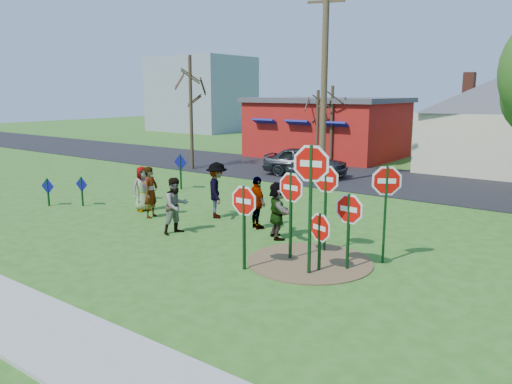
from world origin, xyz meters
TOP-DOWN VIEW (x-y plane):
  - ground at (0.00, 0.00)m, footprint 120.00×120.00m
  - road at (0.00, 11.50)m, footprint 120.00×7.50m
  - dirt_patch at (4.50, -1.00)m, footprint 3.20×3.20m
  - red_building at (-5.50, 17.99)m, footprint 9.40×7.69m
  - cream_house at (5.50, 18.00)m, footprint 9.40×9.40m
  - distant_building at (-28.00, 30.00)m, footprint 10.00×8.00m
  - stop_sign_a at (3.48, -2.42)m, footprint 1.00×0.07m
  - stop_sign_b at (4.37, -0.02)m, footprint 1.01×0.07m
  - stop_sign_c at (4.92, -1.75)m, footprint 1.16×0.27m
  - stop_sign_d at (6.01, 0.08)m, footprint 0.86×0.56m
  - stop_sign_e at (5.01, -1.43)m, footprint 0.91×0.29m
  - stop_sign_f at (5.51, -0.93)m, footprint 1.01×0.07m
  - stop_sign_g at (3.97, -1.11)m, footprint 1.04×0.14m
  - blue_diamond_a at (-6.75, -1.45)m, footprint 0.61×0.15m
  - blue_diamond_b at (-5.73, -0.67)m, footprint 0.58×0.11m
  - blue_diamond_c at (-4.72, 1.41)m, footprint 0.58×0.13m
  - blue_diamond_d at (-5.11, 3.95)m, footprint 0.72×0.07m
  - person_a at (-3.29, 0.22)m, footprint 0.74×0.92m
  - person_b at (-2.30, -0.26)m, footprint 0.59×0.74m
  - person_c at (-0.15, -1.16)m, footprint 0.82×0.96m
  - person_d at (-0.44, 1.06)m, footprint 1.37×1.40m
  - person_e at (1.51, 0.76)m, footprint 1.06×0.80m
  - person_f at (2.63, 0.25)m, footprint 1.53×1.41m
  - suv at (-2.45, 10.21)m, footprint 4.54×2.46m
  - utility_pole at (-0.64, 8.71)m, footprint 2.18×0.88m
  - bare_tree_west at (-8.80, 8.50)m, footprint 1.80×1.80m
  - bare_tree_east at (-3.25, 14.39)m, footprint 1.80×1.80m
  - bare_tree_mid at (-9.21, 8.93)m, footprint 1.80×1.80m
  - bare_tree_extra at (-4.04, 14.12)m, footprint 1.80×1.80m

SIDE VIEW (x-z plane):
  - ground at x=0.00m, z-range 0.00..0.00m
  - dirt_patch at x=4.50m, z-range 0.00..0.03m
  - road at x=0.00m, z-range 0.00..0.04m
  - blue_diamond_a at x=-6.75m, z-range 0.12..1.20m
  - blue_diamond_c at x=-4.72m, z-range 0.13..1.25m
  - blue_diamond_b at x=-5.73m, z-range 0.13..1.27m
  - suv at x=-2.45m, z-range 0.04..1.51m
  - person_a at x=-3.29m, z-range 0.00..1.64m
  - person_e at x=1.51m, z-range 0.00..1.68m
  - person_f at x=2.63m, z-range 0.00..1.71m
  - person_c at x=-0.15m, z-range 0.00..1.74m
  - person_b at x=-2.30m, z-range 0.00..1.77m
  - person_d at x=-0.44m, z-range 0.00..1.93m
  - blue_diamond_d at x=-5.11m, z-range 0.20..1.77m
  - stop_sign_e at x=5.01m, z-range 0.23..1.79m
  - stop_sign_f at x=5.51m, z-range 0.39..2.42m
  - stop_sign_a at x=3.48m, z-range 0.42..2.64m
  - stop_sign_g at x=3.97m, z-range 0.47..2.89m
  - stop_sign_b at x=4.37m, z-range 0.55..3.06m
  - stop_sign_d at x=6.01m, z-range 0.58..3.21m
  - red_building at x=-5.50m, z-range 0.02..3.92m
  - stop_sign_c at x=4.92m, z-range 0.67..3.92m
  - bare_tree_extra at x=-4.04m, z-range 0.64..5.03m
  - cream_house at x=5.50m, z-range -0.33..6.17m
  - bare_tree_east at x=-3.25m, z-range 0.68..5.31m
  - bare_tree_west at x=-8.80m, z-range 0.90..6.99m
  - distant_building at x=-28.00m, z-range 0.00..8.00m
  - bare_tree_mid at x=-9.21m, z-range 0.92..7.19m
  - utility_pole at x=-0.64m, z-range 0.24..9.54m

